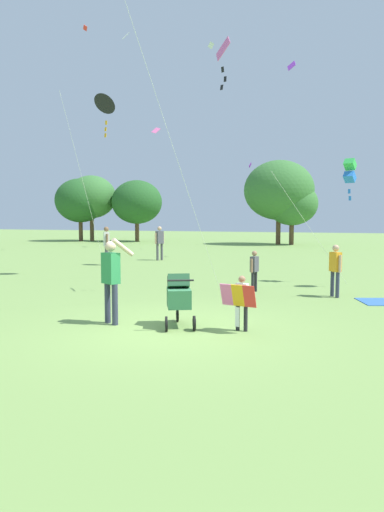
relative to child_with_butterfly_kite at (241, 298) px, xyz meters
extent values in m
plane|color=#75994C|center=(-1.34, -0.30, -0.62)|extent=(120.00, 120.00, 0.00)
cylinder|color=brown|center=(-21.63, 27.97, 0.28)|extent=(0.36, 0.36, 1.79)
ellipsoid|color=#235623|center=(-21.63, 27.97, 3.01)|extent=(4.61, 4.14, 3.91)
cylinder|color=brown|center=(-20.76, 28.45, 0.46)|extent=(0.36, 0.36, 2.17)
ellipsoid|color=#387033|center=(-20.76, 28.45, 3.34)|extent=(4.49, 4.04, 3.82)
cylinder|color=brown|center=(-16.43, 28.81, 0.22)|extent=(0.36, 0.36, 1.67)
ellipsoid|color=#235623|center=(-16.43, 28.81, 2.84)|extent=(4.47, 4.02, 3.80)
cylinder|color=brown|center=(-4.00, 28.49, 0.41)|extent=(0.36, 0.36, 2.06)
ellipsoid|color=#387033|center=(-4.00, 28.49, 3.61)|extent=(5.43, 4.89, 4.62)
cylinder|color=brown|center=(-2.98, 28.54, 0.18)|extent=(0.36, 0.36, 1.60)
ellipsoid|color=#387033|center=(-2.98, 28.54, 2.56)|extent=(3.96, 3.56, 3.36)
cylinder|color=#232328|center=(0.08, 0.02, -0.37)|extent=(0.07, 0.07, 0.51)
cylinder|color=#232328|center=(-0.07, 0.05, -0.37)|extent=(0.07, 0.07, 0.51)
cube|color=silver|center=(0.01, 0.03, 0.08)|extent=(0.24, 0.18, 0.38)
cylinder|color=#A37556|center=(0.14, 0.01, 0.05)|extent=(0.06, 0.06, 0.34)
cylinder|color=#A37556|center=(-0.13, 0.06, 0.05)|extent=(0.06, 0.06, 0.34)
sphere|color=#A37556|center=(0.01, 0.03, 0.35)|extent=(0.13, 0.13, 0.13)
cube|color=red|center=(0.20, -0.18, 0.07)|extent=(0.25, 0.18, 0.41)
cube|color=#F4A319|center=(-0.03, -0.14, 0.07)|extent=(0.25, 0.18, 0.41)
cube|color=pink|center=(-0.25, -0.10, 0.07)|extent=(0.25, 0.18, 0.41)
cube|color=white|center=(-0.03, -0.16, -0.32)|extent=(0.08, 0.03, 0.36)
cylinder|color=#33384C|center=(-2.68, -0.23, -0.22)|extent=(0.12, 0.12, 0.81)
cylinder|color=#33384C|center=(-2.45, -0.34, -0.22)|extent=(0.12, 0.12, 0.81)
cube|color=#2D8C4C|center=(-2.56, -0.28, 0.49)|extent=(0.42, 0.35, 0.61)
cylinder|color=beige|center=(-2.76, -0.19, 0.45)|extent=(0.09, 0.09, 0.54)
cylinder|color=beige|center=(-2.31, -0.26, 0.91)|extent=(0.30, 0.48, 0.38)
sphere|color=beige|center=(-2.56, -0.28, 0.92)|extent=(0.21, 0.21, 0.21)
cylinder|color=black|center=(-1.41, 0.35, -0.48)|extent=(0.16, 0.27, 0.28)
cylinder|color=black|center=(-1.30, -0.48, -0.48)|extent=(0.16, 0.27, 0.28)
cylinder|color=black|center=(-0.83, -0.26, -0.48)|extent=(0.16, 0.27, 0.28)
cube|color=#337247|center=(-1.23, -0.02, -0.06)|extent=(0.67, 0.77, 0.36)
cube|color=#235031|center=(-1.28, 0.09, 0.24)|extent=(0.55, 0.55, 0.35)
cylinder|color=black|center=(-1.03, -0.44, 0.34)|extent=(0.45, 0.24, 0.04)
cube|color=pink|center=(-1.46, 3.78, 5.88)|extent=(0.58, 0.66, 0.76)
cube|color=black|center=(-1.45, 3.73, 5.33)|extent=(0.09, 0.06, 0.14)
cube|color=black|center=(-1.41, 3.82, 5.11)|extent=(0.08, 0.05, 0.14)
cube|color=black|center=(-1.49, 3.77, 4.89)|extent=(0.09, 0.06, 0.14)
cylinder|color=silver|center=(-1.89, 1.82, 2.55)|extent=(0.86, 3.92, 6.34)
cone|color=black|center=(-6.39, 6.20, 5.42)|extent=(0.87, 0.68, 0.61)
cube|color=#F4A319|center=(-6.35, 6.21, 4.77)|extent=(0.08, 0.02, 0.14)
cube|color=#F4A319|center=(-6.39, 6.23, 4.55)|extent=(0.08, 0.04, 0.14)
cube|color=#F4A319|center=(-6.36, 6.15, 4.33)|extent=(0.08, 0.04, 0.14)
cylinder|color=silver|center=(-6.37, 4.87, 2.29)|extent=(0.05, 2.68, 5.83)
cube|color=green|center=(1.68, 7.34, 3.15)|extent=(0.41, 0.46, 0.37)
cube|color=blue|center=(1.68, 7.34, 2.76)|extent=(0.41, 0.46, 0.37)
cube|color=blue|center=(1.68, 7.37, 2.32)|extent=(0.08, 0.04, 0.14)
cube|color=blue|center=(1.71, 7.36, 2.10)|extent=(0.09, 0.05, 0.14)
cylinder|color=silver|center=(0.70, 5.91, 1.06)|extent=(1.97, 2.86, 3.37)
cube|color=pink|center=(-11.26, 21.42, 7.41)|extent=(0.63, 0.47, 0.50)
cube|color=white|center=(-11.38, 17.38, 12.24)|extent=(0.60, 0.45, 0.51)
cube|color=purple|center=(-5.92, 26.87, 5.45)|extent=(0.17, 0.42, 0.43)
cube|color=purple|center=(-1.39, 15.79, 8.99)|extent=(0.49, 0.49, 0.57)
cube|color=red|center=(-13.45, 16.29, 12.56)|extent=(0.36, 0.23, 0.32)
cube|color=white|center=(-9.52, 28.31, 15.12)|extent=(0.51, 0.22, 0.55)
cylinder|color=#33384C|center=(1.52, 4.43, -0.28)|extent=(0.10, 0.10, 0.68)
cylinder|color=#33384C|center=(1.38, 4.59, -0.28)|extent=(0.10, 0.10, 0.68)
cube|color=orange|center=(1.45, 4.51, 0.32)|extent=(0.34, 0.35, 0.51)
cylinder|color=tan|center=(1.57, 4.37, 0.28)|extent=(0.07, 0.07, 0.46)
cylinder|color=tan|center=(1.33, 4.65, 0.28)|extent=(0.07, 0.07, 0.46)
sphere|color=tan|center=(1.45, 4.51, 0.68)|extent=(0.18, 0.18, 0.18)
cylinder|color=#232328|center=(-0.73, 4.73, -0.33)|extent=(0.08, 0.08, 0.58)
cylinder|color=#232328|center=(-0.78, 4.55, -0.33)|extent=(0.08, 0.08, 0.58)
cube|color=#4C4C56|center=(-0.75, 4.64, 0.17)|extent=(0.22, 0.29, 0.43)
cylinder|color=#A37556|center=(-0.71, 4.79, 0.14)|extent=(0.06, 0.06, 0.38)
cylinder|color=#A37556|center=(-0.80, 4.49, 0.14)|extent=(0.06, 0.06, 0.38)
sphere|color=#A37556|center=(-0.75, 4.64, 0.48)|extent=(0.15, 0.15, 0.15)
cylinder|color=#4C4C51|center=(-8.60, 9.96, -0.20)|extent=(0.12, 0.12, 0.84)
cylinder|color=#4C4C51|center=(-8.44, 9.75, -0.20)|extent=(0.12, 0.12, 0.84)
cube|color=silver|center=(-8.52, 9.85, 0.54)|extent=(0.40, 0.43, 0.63)
cylinder|color=brown|center=(-8.66, 10.04, 0.49)|extent=(0.09, 0.09, 0.56)
cylinder|color=brown|center=(-8.39, 9.67, 0.49)|extent=(0.09, 0.09, 0.56)
sphere|color=brown|center=(-8.52, 9.85, 0.98)|extent=(0.22, 0.22, 0.22)
cylinder|color=#4C4C51|center=(-7.20, 12.95, -0.21)|extent=(0.12, 0.12, 0.82)
cylinder|color=#4C4C51|center=(-7.34, 12.73, -0.21)|extent=(0.12, 0.12, 0.82)
cube|color=#4C4C56|center=(-7.27, 12.84, 0.51)|extent=(0.38, 0.42, 0.62)
cylinder|color=tan|center=(-7.15, 13.03, 0.47)|extent=(0.09, 0.09, 0.55)
cylinder|color=tan|center=(-7.39, 12.65, 0.47)|extent=(0.09, 0.09, 0.55)
sphere|color=tan|center=(-7.27, 12.84, 0.95)|extent=(0.21, 0.21, 0.21)
cube|color=#3366B2|center=(2.64, 4.14, -0.61)|extent=(1.40, 1.36, 0.02)
camera|label=1|loc=(2.04, -8.38, 1.48)|focal=32.94mm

